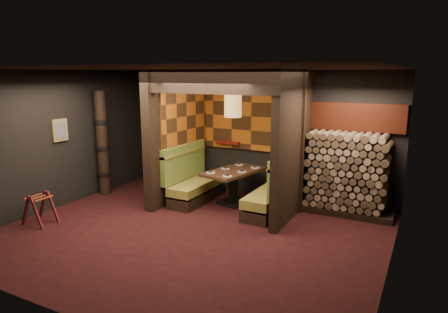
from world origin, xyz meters
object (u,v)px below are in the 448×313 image
Objects in this scene: dining_table at (234,181)px; pendant_lamp at (233,106)px; luggage_rack at (40,208)px; booth_bench_left at (193,183)px; booth_bench_right at (273,194)px; firewood_stack at (351,174)px; totem_column at (102,144)px.

pendant_lamp is at bearing -90.00° from dining_table.
dining_table is 3.85m from luggage_rack.
pendant_lamp is at bearing 8.26° from booth_bench_left.
booth_bench_right is 1.04× the size of dining_table.
booth_bench_right is at bearing 34.76° from luggage_rack.
firewood_stack reaches higher than booth_bench_left.
pendant_lamp is 1.52× the size of luggage_rack.
booth_bench_left is 3.12m from luggage_rack.
luggage_rack is 0.37× the size of firewood_stack.
firewood_stack is (2.33, 0.57, -1.30)m from pendant_lamp.
pendant_lamp is at bearing -166.33° from firewood_stack.
booth_bench_left reaches higher than luggage_rack.
booth_bench_left is 1.00× the size of booth_bench_right.
pendant_lamp reaches higher than booth_bench_left.
booth_bench_right is 4.10m from totem_column.
booth_bench_left is 1.67× the size of pendant_lamp.
luggage_rack is at bearing -134.64° from dining_table.
booth_bench_left is at bearing -168.70° from dining_table.
booth_bench_right is 1.58m from firewood_stack.
pendant_lamp reaches higher than totem_column.
totem_column is at bearing -172.14° from booth_bench_right.
booth_bench_left is 1.89m from booth_bench_right.
booth_bench_right is 2.53× the size of luggage_rack.
totem_column is at bearing -166.29° from dining_table.
luggage_rack is 2.20m from totem_column.
totem_column is at bearing -166.81° from firewood_stack.
booth_bench_left is at bearing 14.75° from totem_column.
luggage_rack is at bearing -145.24° from booth_bench_right.
totem_column is at bearing 98.63° from luggage_rack.
dining_table is 2.41m from firewood_stack.
dining_table is at bearing 45.36° from luggage_rack.
luggage_rack is (-2.70, -2.68, -1.80)m from pendant_lamp.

